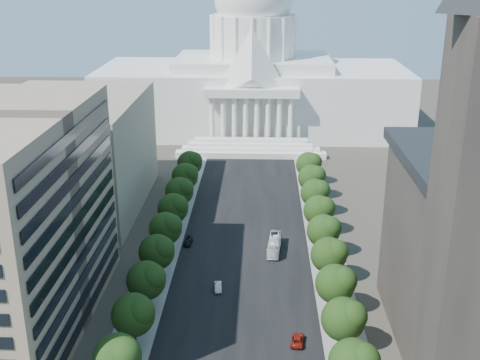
# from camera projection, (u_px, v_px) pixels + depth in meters

# --- Properties ---
(road_asphalt) EXTENTS (30.00, 260.00, 0.01)m
(road_asphalt) POSITION_uv_depth(u_px,v_px,m) (246.00, 223.00, 155.73)
(road_asphalt) COLOR black
(road_asphalt) RESTS_ON ground
(sidewalk_left) EXTENTS (8.00, 260.00, 0.02)m
(sidewalk_left) POSITION_uv_depth(u_px,v_px,m) (173.00, 221.00, 156.39)
(sidewalk_left) COLOR gray
(sidewalk_left) RESTS_ON ground
(sidewalk_right) EXTENTS (8.00, 260.00, 0.02)m
(sidewalk_right) POSITION_uv_depth(u_px,v_px,m) (320.00, 224.00, 155.06)
(sidewalk_right) COLOR gray
(sidewalk_right) RESTS_ON ground
(capitol) EXTENTS (120.00, 56.00, 73.00)m
(capitol) POSITION_uv_depth(u_px,v_px,m) (253.00, 80.00, 238.21)
(capitol) COLOR white
(capitol) RESTS_ON ground
(office_block_left_far) EXTENTS (38.00, 52.00, 30.00)m
(office_block_left_far) POSITION_uv_depth(u_px,v_px,m) (69.00, 154.00, 161.74)
(office_block_left_far) COLOR gray
(office_block_left_far) RESTS_ON ground
(tree_l_b) EXTENTS (7.79, 7.60, 9.97)m
(tree_l_b) POSITION_uv_depth(u_px,v_px,m) (119.00, 357.00, 91.90)
(tree_l_b) COLOR #33261C
(tree_l_b) RESTS_ON ground
(tree_l_c) EXTENTS (7.79, 7.60, 9.97)m
(tree_l_c) POSITION_uv_depth(u_px,v_px,m) (135.00, 314.00, 103.19)
(tree_l_c) COLOR #33261C
(tree_l_c) RESTS_ON ground
(tree_l_d) EXTENTS (7.79, 7.60, 9.97)m
(tree_l_d) POSITION_uv_depth(u_px,v_px,m) (148.00, 280.00, 114.48)
(tree_l_d) COLOR #33261C
(tree_l_d) RESTS_ON ground
(tree_l_e) EXTENTS (7.79, 7.60, 9.97)m
(tree_l_e) POSITION_uv_depth(u_px,v_px,m) (158.00, 251.00, 125.76)
(tree_l_e) COLOR #33261C
(tree_l_e) RESTS_ON ground
(tree_l_f) EXTENTS (7.79, 7.60, 9.97)m
(tree_l_f) POSITION_uv_depth(u_px,v_px,m) (167.00, 228.00, 137.05)
(tree_l_f) COLOR #33261C
(tree_l_f) RESTS_ON ground
(tree_l_g) EXTENTS (7.79, 7.60, 9.97)m
(tree_l_g) POSITION_uv_depth(u_px,v_px,m) (174.00, 208.00, 148.34)
(tree_l_g) COLOR #33261C
(tree_l_g) RESTS_ON ground
(tree_l_h) EXTENTS (7.79, 7.60, 9.97)m
(tree_l_h) POSITION_uv_depth(u_px,v_px,m) (180.00, 190.00, 159.62)
(tree_l_h) COLOR #33261C
(tree_l_h) RESTS_ON ground
(tree_l_i) EXTENTS (7.79, 7.60, 9.97)m
(tree_l_i) POSITION_uv_depth(u_px,v_px,m) (186.00, 176.00, 170.91)
(tree_l_i) COLOR #33261C
(tree_l_i) RESTS_ON ground
(tree_l_j) EXTENTS (7.79, 7.60, 9.97)m
(tree_l_j) POSITION_uv_depth(u_px,v_px,m) (191.00, 162.00, 182.19)
(tree_l_j) COLOR #33261C
(tree_l_j) RESTS_ON ground
(tree_r_c) EXTENTS (7.79, 7.60, 9.97)m
(tree_r_c) POSITION_uv_depth(u_px,v_px,m) (345.00, 318.00, 101.93)
(tree_r_c) COLOR #33261C
(tree_r_c) RESTS_ON ground
(tree_r_d) EXTENTS (7.79, 7.60, 9.97)m
(tree_r_d) POSITION_uv_depth(u_px,v_px,m) (337.00, 283.00, 113.22)
(tree_r_d) COLOR #33261C
(tree_r_d) RESTS_ON ground
(tree_r_e) EXTENTS (7.79, 7.60, 9.97)m
(tree_r_e) POSITION_uv_depth(u_px,v_px,m) (331.00, 254.00, 124.51)
(tree_r_e) COLOR #33261C
(tree_r_e) RESTS_ON ground
(tree_r_f) EXTENTS (7.79, 7.60, 9.97)m
(tree_r_f) POSITION_uv_depth(u_px,v_px,m) (325.00, 230.00, 135.79)
(tree_r_f) COLOR #33261C
(tree_r_f) RESTS_ON ground
(tree_r_g) EXTENTS (7.79, 7.60, 9.97)m
(tree_r_g) POSITION_uv_depth(u_px,v_px,m) (320.00, 210.00, 147.08)
(tree_r_g) COLOR #33261C
(tree_r_g) RESTS_ON ground
(tree_r_h) EXTENTS (7.79, 7.60, 9.97)m
(tree_r_h) POSITION_uv_depth(u_px,v_px,m) (316.00, 192.00, 158.37)
(tree_r_h) COLOR #33261C
(tree_r_h) RESTS_ON ground
(tree_r_i) EXTENTS (7.79, 7.60, 9.97)m
(tree_r_i) POSITION_uv_depth(u_px,v_px,m) (313.00, 177.00, 169.65)
(tree_r_i) COLOR #33261C
(tree_r_i) RESTS_ON ground
(tree_r_j) EXTENTS (7.79, 7.60, 9.97)m
(tree_r_j) POSITION_uv_depth(u_px,v_px,m) (310.00, 164.00, 180.94)
(tree_r_j) COLOR #33261C
(tree_r_j) RESTS_ON ground
(streetlight_b) EXTENTS (2.61, 0.44, 9.00)m
(streetlight_b) POSITION_uv_depth(u_px,v_px,m) (355.00, 324.00, 101.34)
(streetlight_b) COLOR gray
(streetlight_b) RESTS_ON ground
(streetlight_c) EXTENTS (2.61, 0.44, 9.00)m
(streetlight_c) POSITION_uv_depth(u_px,v_px,m) (338.00, 257.00, 124.85)
(streetlight_c) COLOR gray
(streetlight_c) RESTS_ON ground
(streetlight_d) EXTENTS (2.61, 0.44, 9.00)m
(streetlight_d) POSITION_uv_depth(u_px,v_px,m) (326.00, 210.00, 148.36)
(streetlight_d) COLOR gray
(streetlight_d) RESTS_ON ground
(streetlight_e) EXTENTS (2.61, 0.44, 9.00)m
(streetlight_e) POSITION_uv_depth(u_px,v_px,m) (318.00, 177.00, 171.87)
(streetlight_e) COLOR gray
(streetlight_e) RESTS_ON ground
(streetlight_f) EXTENTS (2.61, 0.44, 9.00)m
(streetlight_f) POSITION_uv_depth(u_px,v_px,m) (311.00, 151.00, 195.39)
(streetlight_f) COLOR gray
(streetlight_f) RESTS_ON ground
(car_silver) EXTENTS (1.86, 4.18, 1.33)m
(car_silver) POSITION_uv_depth(u_px,v_px,m) (218.00, 287.00, 123.24)
(car_silver) COLOR #A7A8AE
(car_silver) RESTS_ON ground
(car_red) EXTENTS (2.83, 5.01, 1.32)m
(car_red) POSITION_uv_depth(u_px,v_px,m) (297.00, 340.00, 105.92)
(car_red) COLOR maroon
(car_red) RESTS_ON ground
(car_dark_b) EXTENTS (2.10, 4.54, 1.28)m
(car_dark_b) POSITION_uv_depth(u_px,v_px,m) (188.00, 242.00, 143.45)
(car_dark_b) COLOR black
(car_dark_b) RESTS_ON ground
(city_bus) EXTENTS (3.68, 11.43, 3.13)m
(city_bus) POSITION_uv_depth(u_px,v_px,m) (274.00, 245.00, 139.88)
(city_bus) COLOR silver
(city_bus) RESTS_ON ground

